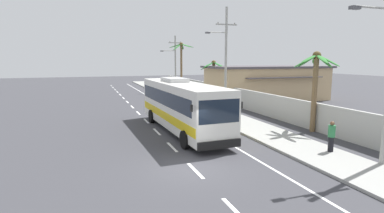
{
  "coord_description": "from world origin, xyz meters",
  "views": [
    {
      "loc": [
        -4.45,
        -12.58,
        4.97
      ],
      "look_at": [
        2.48,
        7.15,
        1.7
      ],
      "focal_mm": 28.15,
      "sensor_mm": 36.0,
      "label": 1
    }
  ],
  "objects_px": {
    "utility_pole_mid": "(225,56)",
    "pedestrian_near_kerb": "(331,136)",
    "palm_nearest": "(214,72)",
    "roadside_building": "(266,83)",
    "palm_third": "(315,76)",
    "motorcycle_beside_bus": "(178,103)",
    "utility_pole_far": "(175,62)",
    "coach_bus_foreground": "(181,104)",
    "palm_second": "(181,59)",
    "pedestrian_midwalk": "(208,98)"
  },
  "relations": [
    {
      "from": "palm_second",
      "to": "utility_pole_far",
      "type": "bearing_deg",
      "value": 93.46
    },
    {
      "from": "coach_bus_foreground",
      "to": "motorcycle_beside_bus",
      "type": "xyz_separation_m",
      "value": [
        2.49,
        8.94,
        -1.24
      ]
    },
    {
      "from": "motorcycle_beside_bus",
      "to": "utility_pole_mid",
      "type": "height_order",
      "value": "utility_pole_mid"
    },
    {
      "from": "pedestrian_near_kerb",
      "to": "roadside_building",
      "type": "xyz_separation_m",
      "value": [
        9.19,
        20.29,
        1.12
      ]
    },
    {
      "from": "palm_nearest",
      "to": "palm_third",
      "type": "height_order",
      "value": "palm_third"
    },
    {
      "from": "coach_bus_foreground",
      "to": "utility_pole_mid",
      "type": "distance_m",
      "value": 10.57
    },
    {
      "from": "pedestrian_midwalk",
      "to": "palm_nearest",
      "type": "bearing_deg",
      "value": 142.67
    },
    {
      "from": "palm_third",
      "to": "roadside_building",
      "type": "xyz_separation_m",
      "value": [
        6.54,
        15.84,
        -1.74
      ]
    },
    {
      "from": "motorcycle_beside_bus",
      "to": "utility_pole_mid",
      "type": "relative_size",
      "value": 0.2
    },
    {
      "from": "coach_bus_foreground",
      "to": "utility_pole_mid",
      "type": "relative_size",
      "value": 1.19
    },
    {
      "from": "coach_bus_foreground",
      "to": "palm_third",
      "type": "xyz_separation_m",
      "value": [
        8.56,
        -3.19,
        1.94
      ]
    },
    {
      "from": "coach_bus_foreground",
      "to": "roadside_building",
      "type": "xyz_separation_m",
      "value": [
        15.1,
        12.65,
        0.21
      ]
    },
    {
      "from": "coach_bus_foreground",
      "to": "utility_pole_mid",
      "type": "xyz_separation_m",
      "value": [
        6.83,
        7.33,
        3.38
      ]
    },
    {
      "from": "palm_third",
      "to": "pedestrian_midwalk",
      "type": "bearing_deg",
      "value": 103.52
    },
    {
      "from": "motorcycle_beside_bus",
      "to": "palm_nearest",
      "type": "bearing_deg",
      "value": 38.73
    },
    {
      "from": "motorcycle_beside_bus",
      "to": "palm_nearest",
      "type": "relative_size",
      "value": 0.4
    },
    {
      "from": "palm_nearest",
      "to": "palm_second",
      "type": "height_order",
      "value": "palm_second"
    },
    {
      "from": "motorcycle_beside_bus",
      "to": "roadside_building",
      "type": "distance_m",
      "value": 13.22
    },
    {
      "from": "roadside_building",
      "to": "motorcycle_beside_bus",
      "type": "bearing_deg",
      "value": -163.59
    },
    {
      "from": "pedestrian_midwalk",
      "to": "utility_pole_mid",
      "type": "relative_size",
      "value": 0.18
    },
    {
      "from": "pedestrian_near_kerb",
      "to": "palm_third",
      "type": "height_order",
      "value": "palm_third"
    },
    {
      "from": "utility_pole_far",
      "to": "roadside_building",
      "type": "bearing_deg",
      "value": -54.74
    },
    {
      "from": "palm_second",
      "to": "utility_pole_mid",
      "type": "bearing_deg",
      "value": -90.04
    },
    {
      "from": "motorcycle_beside_bus",
      "to": "palm_nearest",
      "type": "height_order",
      "value": "palm_nearest"
    },
    {
      "from": "utility_pole_far",
      "to": "motorcycle_beside_bus",
      "type": "bearing_deg",
      "value": -104.97
    },
    {
      "from": "coach_bus_foreground",
      "to": "pedestrian_midwalk",
      "type": "height_order",
      "value": "coach_bus_foreground"
    },
    {
      "from": "pedestrian_midwalk",
      "to": "palm_third",
      "type": "distance_m",
      "value": 12.66
    },
    {
      "from": "pedestrian_near_kerb",
      "to": "palm_nearest",
      "type": "distance_m",
      "value": 21.55
    },
    {
      "from": "coach_bus_foreground",
      "to": "palm_third",
      "type": "distance_m",
      "value": 9.34
    },
    {
      "from": "motorcycle_beside_bus",
      "to": "utility_pole_far",
      "type": "relative_size",
      "value": 0.23
    },
    {
      "from": "motorcycle_beside_bus",
      "to": "utility_pole_far",
      "type": "bearing_deg",
      "value": 75.03
    },
    {
      "from": "utility_pole_mid",
      "to": "utility_pole_far",
      "type": "distance_m",
      "value": 17.27
    },
    {
      "from": "utility_pole_far",
      "to": "utility_pole_mid",
      "type": "bearing_deg",
      "value": -89.47
    },
    {
      "from": "palm_nearest",
      "to": "palm_third",
      "type": "xyz_separation_m",
      "value": [
        0.23,
        -16.81,
        0.31
      ]
    },
    {
      "from": "pedestrian_midwalk",
      "to": "utility_pole_mid",
      "type": "height_order",
      "value": "utility_pole_mid"
    },
    {
      "from": "motorcycle_beside_bus",
      "to": "roadside_building",
      "type": "relative_size",
      "value": 0.13
    },
    {
      "from": "palm_nearest",
      "to": "roadside_building",
      "type": "bearing_deg",
      "value": -8.17
    },
    {
      "from": "palm_nearest",
      "to": "pedestrian_midwalk",
      "type": "bearing_deg",
      "value": -118.95
    },
    {
      "from": "palm_third",
      "to": "palm_nearest",
      "type": "bearing_deg",
      "value": 90.79
    },
    {
      "from": "motorcycle_beside_bus",
      "to": "pedestrian_near_kerb",
      "type": "height_order",
      "value": "pedestrian_near_kerb"
    },
    {
      "from": "coach_bus_foreground",
      "to": "palm_third",
      "type": "bearing_deg",
      "value": -20.41
    },
    {
      "from": "palm_third",
      "to": "roadside_building",
      "type": "bearing_deg",
      "value": 67.58
    },
    {
      "from": "utility_pole_mid",
      "to": "palm_second",
      "type": "bearing_deg",
      "value": 89.96
    },
    {
      "from": "utility_pole_mid",
      "to": "palm_nearest",
      "type": "xyz_separation_m",
      "value": [
        1.5,
        6.3,
        -1.74
      ]
    },
    {
      "from": "pedestrian_midwalk",
      "to": "coach_bus_foreground",
      "type": "bearing_deg",
      "value": -41.11
    },
    {
      "from": "pedestrian_midwalk",
      "to": "pedestrian_near_kerb",
      "type": "bearing_deg",
      "value": -7.55
    },
    {
      "from": "utility_pole_mid",
      "to": "pedestrian_near_kerb",
      "type": "bearing_deg",
      "value": -93.51
    },
    {
      "from": "pedestrian_near_kerb",
      "to": "palm_third",
      "type": "distance_m",
      "value": 5.92
    },
    {
      "from": "roadside_building",
      "to": "palm_nearest",
      "type": "bearing_deg",
      "value": 171.83
    },
    {
      "from": "utility_pole_mid",
      "to": "palm_third",
      "type": "xyz_separation_m",
      "value": [
        1.73,
        -10.51,
        -1.43
      ]
    }
  ]
}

